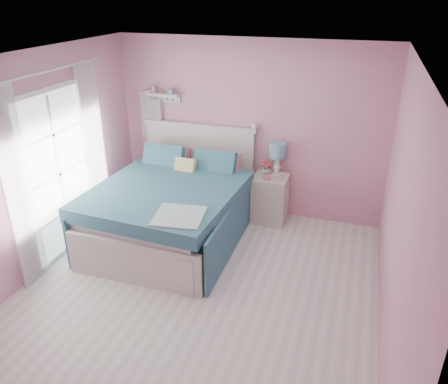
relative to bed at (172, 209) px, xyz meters
The scene contains 13 objects.
floor 1.41m from the bed, 55.11° to the right, with size 4.50×4.50×0.00m, color silver.
room_shell 1.77m from the bed, 55.11° to the right, with size 4.50×4.50×4.50m.
bed is the anchor object (origin of this frame).
nightstand 1.48m from the bed, 37.05° to the left, with size 0.49×0.48×0.71m.
table_lamp 1.71m from the bed, 39.42° to the left, with size 0.25×0.25×0.49m.
vase 1.48m from the bed, 40.87° to the left, with size 0.13×0.13×0.13m, color silver.
teacup 1.42m from the bed, 34.67° to the left, with size 0.11×0.11×0.09m, color #CF8B94.
roses 1.50m from the bed, 40.80° to the left, with size 0.14×0.11×0.12m.
wall_shelf 1.79m from the bed, 116.82° to the left, with size 0.50×0.15×0.25m.
hanging_dress 1.65m from the bed, 125.94° to the left, with size 0.34×0.03×0.72m, color white.
french_door 1.53m from the bed, 149.94° to the right, with size 0.04×1.32×2.16m.
curtain_near 1.99m from the bed, 128.70° to the right, with size 0.04×0.40×2.32m, color white.
curtain_far 1.38m from the bed, behind, with size 0.04×0.40×2.32m, color white.
Camera 1 is at (1.55, -3.76, 3.20)m, focal length 35.00 mm.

